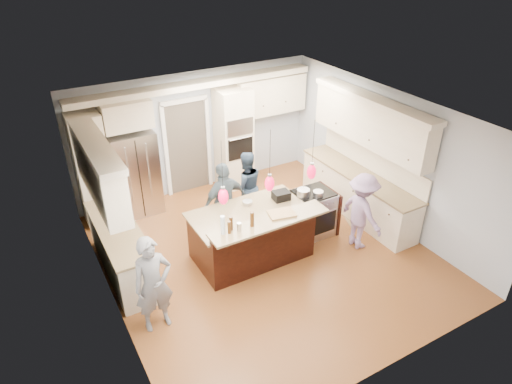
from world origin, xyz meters
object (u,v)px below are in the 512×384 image
kitchen_island (252,234)px  person_bar_end (153,284)px  person_far_left (246,186)px  refrigerator (135,173)px  island_range (313,213)px

kitchen_island → person_bar_end: 2.21m
person_far_left → person_bar_end: bearing=46.3°
refrigerator → person_far_left: 2.30m
island_range → person_bar_end: (-3.46, -0.84, 0.33)m
refrigerator → island_range: bearing=-42.6°
person_bar_end → person_far_left: size_ratio=1.06×
kitchen_island → person_far_left: person_far_left is taller
kitchen_island → island_range: kitchen_island is taller
kitchen_island → island_range: bearing=3.1°
kitchen_island → island_range: (1.41, 0.08, -0.03)m
island_range → person_bar_end: bearing=-166.4°
person_bar_end → refrigerator: bearing=76.7°
refrigerator → kitchen_island: refrigerator is taller
island_range → person_bar_end: person_bar_end is taller
person_bar_end → person_far_left: (2.59, 1.96, -0.05)m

